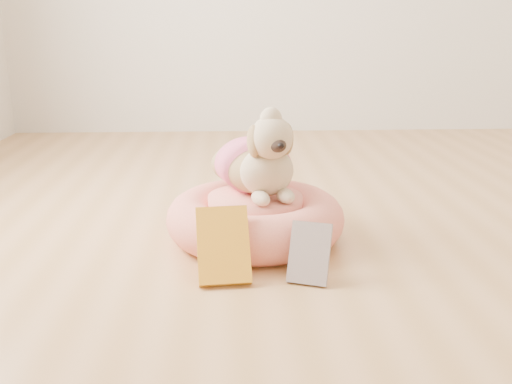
{
  "coord_description": "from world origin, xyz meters",
  "views": [
    {
      "loc": [
        -0.59,
        -1.55,
        0.68
      ],
      "look_at": [
        -0.51,
        0.18,
        0.18
      ],
      "focal_mm": 40.0,
      "sensor_mm": 36.0,
      "label": 1
    }
  ],
  "objects_px": {
    "book_yellow": "(223,245)",
    "book_white": "(310,253)",
    "dog": "(258,148)",
    "pet_bed": "(255,218)"
  },
  "relations": [
    {
      "from": "book_yellow",
      "to": "book_white",
      "type": "bearing_deg",
      "value": -11.8
    },
    {
      "from": "book_yellow",
      "to": "dog",
      "type": "bearing_deg",
      "value": 66.52
    },
    {
      "from": "book_yellow",
      "to": "book_white",
      "type": "xyz_separation_m",
      "value": [
        0.24,
        -0.03,
        -0.02
      ]
    },
    {
      "from": "pet_bed",
      "to": "dog",
      "type": "xyz_separation_m",
      "value": [
        0.01,
        0.04,
        0.23
      ]
    },
    {
      "from": "dog",
      "to": "book_white",
      "type": "bearing_deg",
      "value": -88.52
    },
    {
      "from": "pet_bed",
      "to": "book_yellow",
      "type": "xyz_separation_m",
      "value": [
        -0.1,
        -0.3,
        0.03
      ]
    },
    {
      "from": "pet_bed",
      "to": "book_yellow",
      "type": "distance_m",
      "value": 0.32
    },
    {
      "from": "book_yellow",
      "to": "book_white",
      "type": "height_order",
      "value": "book_yellow"
    },
    {
      "from": "book_white",
      "to": "pet_bed",
      "type": "bearing_deg",
      "value": 131.7
    },
    {
      "from": "pet_bed",
      "to": "book_white",
      "type": "xyz_separation_m",
      "value": [
        0.13,
        -0.33,
        0.01
      ]
    }
  ]
}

